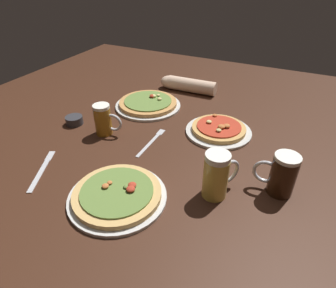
% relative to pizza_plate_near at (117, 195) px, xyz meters
% --- Properties ---
extents(ground_plane, '(2.40, 2.40, 0.03)m').
position_rel_pizza_plate_near_xyz_m(ground_plane, '(0.02, 0.33, -0.03)').
color(ground_plane, '#3D2114').
extents(pizza_plate_near, '(0.32, 0.32, 0.05)m').
position_rel_pizza_plate_near_xyz_m(pizza_plate_near, '(0.00, 0.00, 0.00)').
color(pizza_plate_near, silver).
rests_on(pizza_plate_near, ground_plane).
extents(pizza_plate_far, '(0.29, 0.29, 0.05)m').
position_rel_pizza_plate_near_xyz_m(pizza_plate_far, '(0.17, 0.54, -0.00)').
color(pizza_plate_far, silver).
rests_on(pizza_plate_far, ground_plane).
extents(pizza_plate_side, '(0.33, 0.33, 0.05)m').
position_rel_pizza_plate_near_xyz_m(pizza_plate_side, '(-0.24, 0.63, -0.00)').
color(pizza_plate_side, silver).
rests_on(pizza_plate_side, ground_plane).
extents(beer_mug_dark, '(0.10, 0.13, 0.16)m').
position_rel_pizza_plate_near_xyz_m(beer_mug_dark, '(0.28, 0.16, 0.06)').
color(beer_mug_dark, gold).
rests_on(beer_mug_dark, ground_plane).
extents(beer_mug_amber, '(0.14, 0.08, 0.15)m').
position_rel_pizza_plate_near_xyz_m(beer_mug_amber, '(0.46, 0.26, 0.06)').
color(beer_mug_amber, black).
rests_on(beer_mug_amber, ground_plane).
extents(beer_mug_pale, '(0.12, 0.07, 0.14)m').
position_rel_pizza_plate_near_xyz_m(beer_mug_pale, '(-0.28, 0.31, 0.05)').
color(beer_mug_pale, '#9E6619').
rests_on(beer_mug_pale, ground_plane).
extents(ramekin_sauce, '(0.08, 0.08, 0.04)m').
position_rel_pizza_plate_near_xyz_m(ramekin_sauce, '(-0.46, 0.32, 0.00)').
color(ramekin_sauce, '#333338').
rests_on(ramekin_sauce, ground_plane).
extents(fork_left, '(0.03, 0.23, 0.01)m').
position_rel_pizza_plate_near_xyz_m(fork_left, '(-0.06, 0.34, -0.01)').
color(fork_left, silver).
rests_on(fork_left, ground_plane).
extents(knife_right, '(0.12, 0.22, 0.01)m').
position_rel_pizza_plate_near_xyz_m(knife_right, '(-0.33, 0.00, -0.01)').
color(knife_right, silver).
rests_on(knife_right, ground_plane).
extents(diner_arm, '(0.33, 0.09, 0.08)m').
position_rel_pizza_plate_near_xyz_m(diner_arm, '(-0.14, 0.90, 0.02)').
color(diner_arm, beige).
rests_on(diner_arm, ground_plane).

